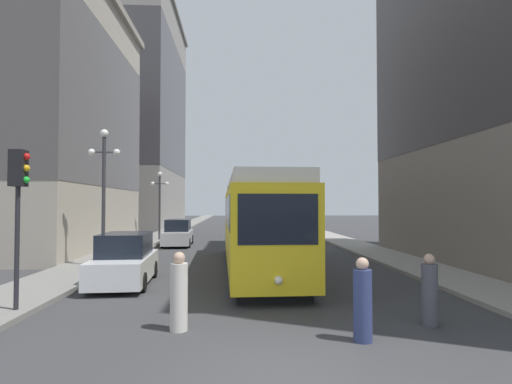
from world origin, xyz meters
TOP-DOWN VIEW (x-y plane):
  - ground_plane at (0.00, 0.00)m, footprint 200.00×200.00m
  - sidewalk_left at (-7.33, 40.00)m, footprint 2.61×120.00m
  - sidewalk_right at (7.33, 40.00)m, footprint 2.61×120.00m
  - streetcar at (0.14, 11.27)m, footprint 3.04×14.21m
  - transit_bus at (3.66, 29.83)m, footprint 2.59×12.56m
  - parked_car_left_near at (-4.73, 22.06)m, footprint 2.04×4.91m
  - parked_car_left_mid at (-4.73, 8.08)m, footprint 2.08×4.51m
  - pedestrian_crossing_near at (3.77, 2.64)m, footprint 0.38×0.38m
  - pedestrian_crossing_far at (-2.08, 2.53)m, footprint 0.40×0.40m
  - pedestrian_on_sidewalk at (1.84, 1.58)m, footprint 0.39×0.39m
  - traffic_light_near_left at (-6.41, 4.04)m, footprint 0.47×0.36m
  - lamp_post_left_near at (-6.63, 11.73)m, footprint 1.41×0.36m
  - lamp_post_left_far at (-6.63, 25.55)m, footprint 1.41×0.36m
  - building_left_midblock at (-14.19, 47.94)m, footprint 11.70×22.99m

SIDE VIEW (x-z plane):
  - ground_plane at x=0.00m, z-range 0.00..0.00m
  - sidewalk_left at x=-7.33m, z-range 0.00..0.15m
  - sidewalk_right at x=7.33m, z-range 0.00..0.15m
  - pedestrian_crossing_near at x=3.77m, z-range -0.06..1.62m
  - pedestrian_on_sidewalk at x=1.84m, z-range -0.06..1.68m
  - pedestrian_crossing_far at x=-2.08m, z-range -0.06..1.71m
  - parked_car_left_mid at x=-4.73m, z-range -0.07..1.75m
  - parked_car_left_near at x=-4.73m, z-range -0.07..1.75m
  - transit_bus at x=3.66m, z-range 0.22..3.67m
  - streetcar at x=0.14m, z-range 0.16..4.05m
  - traffic_light_near_left at x=-6.41m, z-range 1.26..5.37m
  - lamp_post_left_far at x=-6.63m, z-range 0.99..6.24m
  - lamp_post_left_near at x=-6.63m, z-range 1.06..7.10m
  - building_left_midblock at x=-14.19m, z-range 0.44..29.07m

